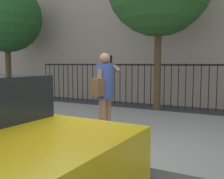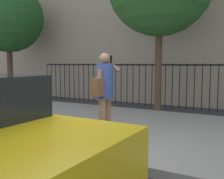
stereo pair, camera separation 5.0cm
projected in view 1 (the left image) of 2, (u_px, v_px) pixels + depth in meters
ground_plane at (77, 162)px, 4.29m from camera, size 60.00×60.00×0.00m
sidewalk at (132, 129)px, 6.21m from camera, size 28.00×4.40×0.15m
iron_fence at (175, 80)px, 9.36m from camera, size 12.03×0.04×1.60m
pedestrian_on_phone at (104, 88)px, 5.26m from camera, size 0.48×0.65×1.66m
street_tree_far at (6, 17)px, 11.33m from camera, size 3.00×3.00×5.08m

